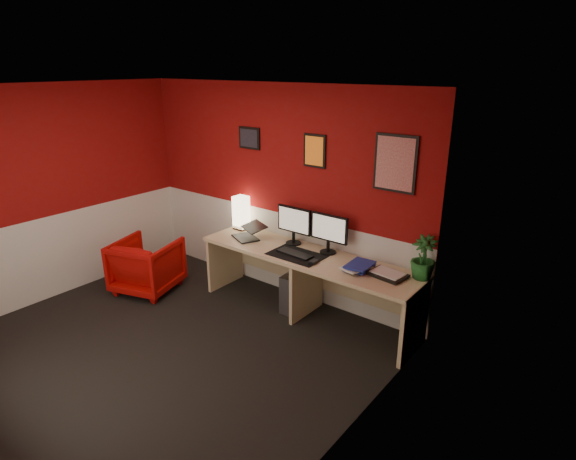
{
  "coord_description": "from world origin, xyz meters",
  "views": [
    {
      "loc": [
        3.43,
        -2.44,
        2.69
      ],
      "look_at": [
        0.6,
        1.21,
        1.05
      ],
      "focal_mm": 29.3,
      "sensor_mm": 36.0,
      "label": 1
    }
  ],
  "objects_px": {
    "desk": "(307,285)",
    "pc_tower": "(297,290)",
    "shoji_lamp": "(241,214)",
    "monitor_left": "(294,220)",
    "monitor_right": "(329,228)",
    "potted_plant": "(423,257)",
    "laptop": "(245,230)",
    "zen_tray": "(388,275)",
    "armchair": "(147,265)"
  },
  "relations": [
    {
      "from": "pc_tower",
      "to": "armchair",
      "type": "xyz_separation_m",
      "value": [
        -1.76,
        -0.76,
        0.1
      ]
    },
    {
      "from": "shoji_lamp",
      "to": "laptop",
      "type": "height_order",
      "value": "shoji_lamp"
    },
    {
      "from": "zen_tray",
      "to": "monitor_right",
      "type": "bearing_deg",
      "value": 169.59
    },
    {
      "from": "laptop",
      "to": "pc_tower",
      "type": "height_order",
      "value": "laptop"
    },
    {
      "from": "laptop",
      "to": "armchair",
      "type": "bearing_deg",
      "value": -123.57
    },
    {
      "from": "monitor_right",
      "to": "armchair",
      "type": "xyz_separation_m",
      "value": [
        -2.07,
        -0.9,
        -0.69
      ]
    },
    {
      "from": "desk",
      "to": "laptop",
      "type": "relative_size",
      "value": 7.88
    },
    {
      "from": "pc_tower",
      "to": "armchair",
      "type": "relative_size",
      "value": 0.62
    },
    {
      "from": "laptop",
      "to": "armchair",
      "type": "distance_m",
      "value": 1.35
    },
    {
      "from": "monitor_right",
      "to": "zen_tray",
      "type": "relative_size",
      "value": 1.66
    },
    {
      "from": "shoji_lamp",
      "to": "zen_tray",
      "type": "distance_m",
      "value": 2.1
    },
    {
      "from": "monitor_right",
      "to": "zen_tray",
      "type": "bearing_deg",
      "value": -10.41
    },
    {
      "from": "zen_tray",
      "to": "monitor_left",
      "type": "bearing_deg",
      "value": 173.91
    },
    {
      "from": "monitor_left",
      "to": "laptop",
      "type": "bearing_deg",
      "value": -158.9
    },
    {
      "from": "shoji_lamp",
      "to": "zen_tray",
      "type": "relative_size",
      "value": 1.14
    },
    {
      "from": "shoji_lamp",
      "to": "armchair",
      "type": "bearing_deg",
      "value": -130.96
    },
    {
      "from": "monitor_left",
      "to": "pc_tower",
      "type": "relative_size",
      "value": 1.29
    },
    {
      "from": "laptop",
      "to": "armchair",
      "type": "height_order",
      "value": "laptop"
    },
    {
      "from": "laptop",
      "to": "zen_tray",
      "type": "distance_m",
      "value": 1.82
    },
    {
      "from": "potted_plant",
      "to": "monitor_right",
      "type": "bearing_deg",
      "value": -179.08
    },
    {
      "from": "potted_plant",
      "to": "armchair",
      "type": "height_order",
      "value": "potted_plant"
    },
    {
      "from": "monitor_left",
      "to": "monitor_right",
      "type": "height_order",
      "value": "same"
    },
    {
      "from": "shoji_lamp",
      "to": "zen_tray",
      "type": "bearing_deg",
      "value": -4.08
    },
    {
      "from": "desk",
      "to": "shoji_lamp",
      "type": "xyz_separation_m",
      "value": [
        -1.15,
        0.19,
        0.56
      ]
    },
    {
      "from": "desk",
      "to": "potted_plant",
      "type": "distance_m",
      "value": 1.36
    },
    {
      "from": "shoji_lamp",
      "to": "monitor_left",
      "type": "distance_m",
      "value": 0.83
    },
    {
      "from": "shoji_lamp",
      "to": "laptop",
      "type": "bearing_deg",
      "value": -39.62
    },
    {
      "from": "laptop",
      "to": "armchair",
      "type": "relative_size",
      "value": 0.46
    },
    {
      "from": "armchair",
      "to": "monitor_left",
      "type": "bearing_deg",
      "value": -168.62
    },
    {
      "from": "desk",
      "to": "armchair",
      "type": "distance_m",
      "value": 2.05
    },
    {
      "from": "desk",
      "to": "zen_tray",
      "type": "relative_size",
      "value": 7.43
    },
    {
      "from": "monitor_left",
      "to": "monitor_right",
      "type": "relative_size",
      "value": 1.0
    },
    {
      "from": "zen_tray",
      "to": "pc_tower",
      "type": "height_order",
      "value": "zen_tray"
    },
    {
      "from": "zen_tray",
      "to": "pc_tower",
      "type": "bearing_deg",
      "value": 179.49
    },
    {
      "from": "zen_tray",
      "to": "armchair",
      "type": "distance_m",
      "value": 2.99
    },
    {
      "from": "monitor_right",
      "to": "potted_plant",
      "type": "relative_size",
      "value": 1.35
    },
    {
      "from": "monitor_right",
      "to": "pc_tower",
      "type": "distance_m",
      "value": 0.87
    },
    {
      "from": "pc_tower",
      "to": "desk",
      "type": "bearing_deg",
      "value": -21.26
    },
    {
      "from": "desk",
      "to": "pc_tower",
      "type": "distance_m",
      "value": 0.23
    },
    {
      "from": "shoji_lamp",
      "to": "armchair",
      "type": "height_order",
      "value": "shoji_lamp"
    },
    {
      "from": "shoji_lamp",
      "to": "zen_tray",
      "type": "xyz_separation_m",
      "value": [
        2.09,
        -0.15,
        -0.18
      ]
    },
    {
      "from": "pc_tower",
      "to": "armchair",
      "type": "height_order",
      "value": "armchair"
    },
    {
      "from": "shoji_lamp",
      "to": "monitor_right",
      "type": "xyz_separation_m",
      "value": [
        1.29,
        -0.0,
        0.09
      ]
    },
    {
      "from": "desk",
      "to": "pc_tower",
      "type": "bearing_deg",
      "value": 162.31
    },
    {
      "from": "potted_plant",
      "to": "pc_tower",
      "type": "bearing_deg",
      "value": -173.7
    },
    {
      "from": "laptop",
      "to": "monitor_right",
      "type": "relative_size",
      "value": 0.57
    },
    {
      "from": "monitor_left",
      "to": "armchair",
      "type": "height_order",
      "value": "monitor_left"
    },
    {
      "from": "monitor_left",
      "to": "monitor_right",
      "type": "distance_m",
      "value": 0.47
    },
    {
      "from": "monitor_right",
      "to": "armchair",
      "type": "relative_size",
      "value": 0.8
    },
    {
      "from": "desk",
      "to": "potted_plant",
      "type": "relative_size",
      "value": 6.04
    }
  ]
}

